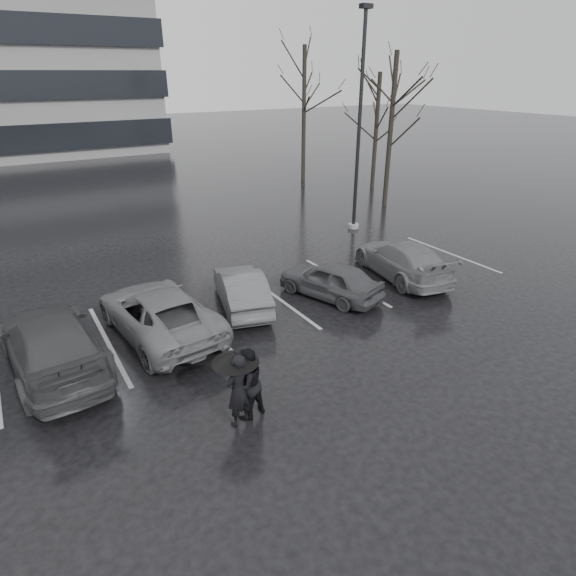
# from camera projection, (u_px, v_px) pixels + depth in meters

# --- Properties ---
(ground) EXTENTS (160.00, 160.00, 0.00)m
(ground) POSITION_uv_depth(u_px,v_px,m) (304.00, 335.00, 14.02)
(ground) COLOR black
(ground) RESTS_ON ground
(car_main) EXTENTS (2.58, 3.94, 1.25)m
(car_main) POSITION_uv_depth(u_px,v_px,m) (330.00, 280.00, 16.15)
(car_main) COLOR black
(car_main) RESTS_ON ground
(car_west_a) EXTENTS (2.28, 4.01, 1.25)m
(car_west_a) POSITION_uv_depth(u_px,v_px,m) (241.00, 289.00, 15.47)
(car_west_a) COLOR #313134
(car_west_a) RESTS_ON ground
(car_west_b) EXTENTS (2.76, 5.20, 1.39)m
(car_west_b) POSITION_uv_depth(u_px,v_px,m) (159.00, 312.00, 13.83)
(car_west_b) COLOR #4C4B4E
(car_west_b) RESTS_ON ground
(car_west_c) EXTENTS (2.44, 5.26, 1.49)m
(car_west_c) POSITION_uv_depth(u_px,v_px,m) (52.00, 344.00, 12.13)
(car_west_c) COLOR black
(car_west_c) RESTS_ON ground
(car_east) EXTENTS (2.66, 4.87, 1.34)m
(car_east) POSITION_uv_depth(u_px,v_px,m) (402.00, 259.00, 17.77)
(car_east) COLOR #4C4B4E
(car_east) RESTS_ON ground
(pedestrian_left) EXTENTS (0.72, 0.58, 1.72)m
(pedestrian_left) POSITION_uv_depth(u_px,v_px,m) (238.00, 390.00, 10.17)
(pedestrian_left) COLOR black
(pedestrian_left) RESTS_ON ground
(pedestrian_right) EXTENTS (0.95, 0.82, 1.69)m
(pedestrian_right) POSITION_uv_depth(u_px,v_px,m) (247.00, 383.00, 10.41)
(pedestrian_right) COLOR black
(pedestrian_right) RESTS_ON ground
(umbrella) EXTENTS (1.01, 1.01, 1.71)m
(umbrella) POSITION_uv_depth(u_px,v_px,m) (235.00, 357.00, 10.05)
(umbrella) COLOR black
(umbrella) RESTS_ON ground
(lamp_post) EXTENTS (0.52, 0.52, 9.55)m
(lamp_post) POSITION_uv_depth(u_px,v_px,m) (359.00, 135.00, 21.78)
(lamp_post) COLOR gray
(lamp_post) RESTS_ON ground
(stall_stripes) EXTENTS (19.72, 5.00, 0.00)m
(stall_stripes) POSITION_uv_depth(u_px,v_px,m) (242.00, 308.00, 15.59)
(stall_stripes) COLOR #98989B
(stall_stripes) RESTS_ON ground
(tree_east) EXTENTS (0.26, 0.26, 8.00)m
(tree_east) POSITION_uv_depth(u_px,v_px,m) (390.00, 133.00, 25.85)
(tree_east) COLOR black
(tree_east) RESTS_ON ground
(tree_ne) EXTENTS (0.26, 0.26, 7.00)m
(tree_ne) POSITION_uv_depth(u_px,v_px,m) (376.00, 132.00, 30.36)
(tree_ne) COLOR black
(tree_ne) RESTS_ON ground
(tree_north) EXTENTS (0.26, 0.26, 8.50)m
(tree_north) POSITION_uv_depth(u_px,v_px,m) (304.00, 119.00, 30.72)
(tree_north) COLOR black
(tree_north) RESTS_ON ground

